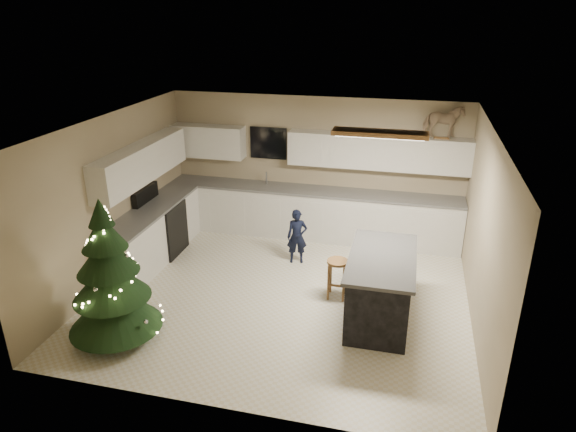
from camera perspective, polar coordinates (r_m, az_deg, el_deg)
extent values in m
plane|color=silver|center=(7.96, -0.61, -8.62)|extent=(5.50, 5.50, 0.00)
cube|color=tan|center=(9.68, 3.04, 5.54)|extent=(5.50, 0.02, 2.60)
cube|color=tan|center=(5.26, -7.53, -10.03)|extent=(5.50, 0.02, 2.60)
cube|color=tan|center=(8.45, -19.04, 1.75)|extent=(0.02, 5.00, 2.60)
cube|color=tan|center=(7.25, 20.92, -1.90)|extent=(0.02, 5.00, 2.60)
cube|color=silver|center=(6.99, -0.69, 9.98)|extent=(5.50, 5.00, 0.02)
cube|color=brown|center=(6.90, 10.18, 9.05)|extent=(1.25, 0.32, 0.06)
cube|color=white|center=(6.90, 10.16, 8.76)|extent=(1.15, 0.24, 0.02)
cube|color=silver|center=(9.69, 2.61, 0.22)|extent=(5.48, 0.60, 0.90)
cube|color=silver|center=(9.09, -14.81, -2.10)|extent=(0.60, 2.60, 0.90)
cube|color=slate|center=(9.51, 2.64, 2.82)|extent=(5.48, 0.62, 0.04)
cube|color=slate|center=(8.90, -15.04, 0.65)|extent=(0.62, 2.60, 0.04)
cube|color=silver|center=(9.98, -8.86, 8.21)|extent=(1.40, 0.35, 0.60)
cube|color=silver|center=(9.27, 9.94, 7.03)|extent=(3.20, 0.35, 0.60)
cube|color=silver|center=(8.82, -15.95, 5.73)|extent=(0.35, 2.60, 0.60)
cube|color=black|center=(9.74, -2.20, 8.11)|extent=(0.70, 0.04, 0.60)
cube|color=#99999E|center=(9.73, -2.56, 3.15)|extent=(0.55, 0.40, 0.06)
cylinder|color=#99999E|center=(9.77, -2.41, 4.23)|extent=(0.03, 0.03, 0.24)
cube|color=black|center=(9.32, -13.85, -1.38)|extent=(0.64, 0.75, 0.90)
cube|color=black|center=(9.21, -15.58, 2.20)|extent=(0.10, 0.75, 0.30)
cube|color=black|center=(7.31, 10.20, -7.99)|extent=(0.80, 1.60, 0.90)
cube|color=#2B2B2D|center=(7.08, 10.46, -4.67)|extent=(0.90, 1.70, 0.05)
cylinder|color=brown|center=(7.63, 5.55, -5.08)|extent=(0.32, 0.32, 0.04)
cylinder|color=brown|center=(7.69, 4.50, -7.40)|extent=(0.03, 0.03, 0.58)
cylinder|color=brown|center=(7.67, 6.18, -7.58)|extent=(0.03, 0.03, 0.58)
cylinder|color=brown|center=(7.89, 4.77, -6.60)|extent=(0.03, 0.03, 0.58)
cylinder|color=brown|center=(7.86, 6.42, -6.77)|extent=(0.03, 0.03, 0.58)
cube|color=brown|center=(7.83, 5.44, -7.72)|extent=(0.25, 0.03, 0.03)
cylinder|color=#3F2816|center=(7.31, -18.41, -11.80)|extent=(0.11, 0.11, 0.26)
cone|color=black|center=(7.13, -18.76, -9.45)|extent=(1.19, 1.19, 0.61)
cone|color=black|center=(6.94, -19.16, -6.66)|extent=(0.98, 0.98, 0.53)
cone|color=black|center=(6.78, -19.53, -4.06)|extent=(0.77, 0.77, 0.48)
cone|color=black|center=(6.65, -19.87, -1.69)|extent=(0.56, 0.56, 0.44)
cone|color=black|center=(6.56, -20.17, 0.42)|extent=(0.32, 0.32, 0.35)
sphere|color=#FFD88C|center=(6.98, -14.04, -12.16)|extent=(0.03, 0.03, 0.03)
sphere|color=#FFD88C|center=(7.12, -13.68, -11.02)|extent=(0.03, 0.03, 0.03)
sphere|color=#FFD88C|center=(7.26, -13.84, -9.96)|extent=(0.03, 0.03, 0.03)
sphere|color=#FFD88C|center=(7.39, -14.44, -9.05)|extent=(0.03, 0.03, 0.03)
sphere|color=#FFD88C|center=(7.50, -15.39, -8.34)|extent=(0.03, 0.03, 0.03)
sphere|color=#FFD88C|center=(7.57, -16.57, -7.83)|extent=(0.03, 0.03, 0.03)
sphere|color=#FFD88C|center=(7.60, -17.88, -7.54)|extent=(0.03, 0.03, 0.03)
sphere|color=#FFD88C|center=(7.59, -19.21, -7.45)|extent=(0.03, 0.03, 0.03)
sphere|color=#FFD88C|center=(7.53, -20.44, -7.53)|extent=(0.03, 0.03, 0.03)
sphere|color=#FFD88C|center=(7.44, -21.48, -7.75)|extent=(0.03, 0.03, 0.03)
sphere|color=#FFD88C|center=(7.32, -22.25, -8.06)|extent=(0.03, 0.03, 0.03)
sphere|color=#FFD88C|center=(7.17, -22.68, -8.42)|extent=(0.03, 0.03, 0.03)
sphere|color=#FFD88C|center=(7.02, -22.74, -8.75)|extent=(0.03, 0.03, 0.03)
sphere|color=#FFD88C|center=(6.88, -22.41, -9.00)|extent=(0.03, 0.03, 0.03)
sphere|color=#FFD88C|center=(6.76, -21.73, -9.11)|extent=(0.03, 0.03, 0.03)
sphere|color=#FFD88C|center=(6.66, -20.80, -9.04)|extent=(0.03, 0.03, 0.03)
sphere|color=#FFD88C|center=(6.61, -19.72, -8.78)|extent=(0.03, 0.03, 0.03)
sphere|color=#FFD88C|center=(6.59, -18.64, -8.32)|extent=(0.03, 0.03, 0.03)
sphere|color=#FFD88C|center=(6.61, -17.69, -7.72)|extent=(0.03, 0.03, 0.03)
sphere|color=#FFD88C|center=(6.66, -16.97, -7.01)|extent=(0.03, 0.03, 0.03)
sphere|color=#FFD88C|center=(6.73, -16.54, -6.26)|extent=(0.03, 0.03, 0.03)
sphere|color=#FFD88C|center=(6.81, -16.43, -5.53)|extent=(0.03, 0.03, 0.03)
sphere|color=#FFD88C|center=(6.89, -16.62, -4.86)|extent=(0.03, 0.03, 0.03)
sphere|color=#FFD88C|center=(6.96, -17.06, -4.29)|extent=(0.03, 0.03, 0.03)
sphere|color=#FFD88C|center=(7.01, -17.68, -3.82)|extent=(0.03, 0.03, 0.03)
sphere|color=#FFD88C|center=(7.04, -18.42, -3.47)|extent=(0.03, 0.03, 0.03)
sphere|color=#FFD88C|center=(7.04, -19.19, -3.23)|extent=(0.03, 0.03, 0.03)
sphere|color=#FFD88C|center=(7.02, -19.94, -3.08)|extent=(0.03, 0.03, 0.03)
sphere|color=#FFD88C|center=(6.97, -20.58, -3.01)|extent=(0.03, 0.03, 0.03)
sphere|color=#FFD88C|center=(6.90, -21.08, -2.97)|extent=(0.03, 0.03, 0.03)
sphere|color=#FFD88C|center=(6.83, -21.39, -2.95)|extent=(0.03, 0.03, 0.03)
sphere|color=#FFD88C|center=(6.75, -21.51, -2.91)|extent=(0.03, 0.03, 0.03)
sphere|color=#FFD88C|center=(6.67, -21.44, -2.83)|extent=(0.03, 0.03, 0.03)
sphere|color=#FFD88C|center=(6.61, -21.21, -2.69)|extent=(0.03, 0.03, 0.03)
sphere|color=#FFD88C|center=(6.55, -20.87, -2.47)|extent=(0.03, 0.03, 0.03)
sphere|color=#FFD88C|center=(6.52, -20.46, -2.18)|extent=(0.03, 0.03, 0.03)
sphere|color=#FFD88C|center=(6.50, -20.06, -1.83)|extent=(0.03, 0.03, 0.03)
sphere|color=#FFD88C|center=(6.50, -19.72, -1.42)|extent=(0.03, 0.03, 0.03)
sphere|color=#FFD88C|center=(6.51, -19.47, -0.99)|extent=(0.03, 0.03, 0.03)
sphere|color=#FFD88C|center=(6.52, -19.34, -0.55)|extent=(0.03, 0.03, 0.03)
sphere|color=#FFD88C|center=(6.54, -19.32, -0.12)|extent=(0.03, 0.03, 0.03)
sphere|color=#FFD88C|center=(6.56, -19.42, 0.27)|extent=(0.03, 0.03, 0.03)
sphere|color=#FFD88C|center=(6.57, -19.59, 0.64)|extent=(0.03, 0.03, 0.03)
sphere|color=#FFD88C|center=(6.57, -19.80, 0.97)|extent=(0.03, 0.03, 0.03)
sphere|color=silver|center=(6.93, -14.99, -10.79)|extent=(0.06, 0.06, 0.06)
sphere|color=silver|center=(7.41, -19.20, -6.66)|extent=(0.06, 0.06, 0.06)
sphere|color=silver|center=(6.75, -21.33, -7.41)|extent=(0.06, 0.06, 0.06)
sphere|color=silver|center=(6.74, -17.56, -4.37)|extent=(0.06, 0.06, 0.06)
sphere|color=silver|center=(6.81, -20.21, -1.99)|extent=(0.06, 0.06, 0.06)
sphere|color=silver|center=(6.55, -20.28, -0.44)|extent=(0.06, 0.06, 0.06)
imported|color=black|center=(8.69, 1.02, -2.30)|extent=(0.39, 0.30, 0.95)
cube|color=brown|center=(9.15, 16.68, 8.25)|extent=(0.25, 0.02, 0.02)
cube|color=brown|center=(9.23, 16.66, 8.36)|extent=(0.25, 0.02, 0.02)
imported|color=beige|center=(9.13, 16.86, 10.02)|extent=(0.68, 0.39, 0.54)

